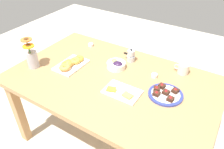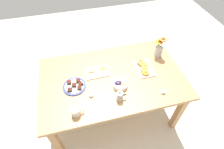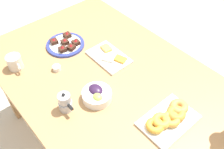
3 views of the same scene
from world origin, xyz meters
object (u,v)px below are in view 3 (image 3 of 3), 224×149
(croissant_platter, at_px, (169,118))
(dessert_plate, at_px, (65,44))
(cheese_platter, at_px, (109,57))
(dining_table, at_px, (112,89))
(moka_pot, at_px, (65,102))
(coffee_mug, at_px, (15,62))
(grape_bowl, at_px, (97,95))
(jam_cup_berry, at_px, (57,68))

(croissant_platter, distance_m, dessert_plate, 0.81)
(dessert_plate, bearing_deg, cheese_platter, 26.95)
(dining_table, xyz_separation_m, moka_pot, (-0.00, -0.31, 0.13))
(coffee_mug, distance_m, grape_bowl, 0.54)
(grape_bowl, relative_size, moka_pot, 1.31)
(jam_cup_berry, distance_m, moka_pot, 0.29)
(dining_table, bearing_deg, grape_bowl, -71.10)
(grape_bowl, relative_size, cheese_platter, 0.60)
(dining_table, bearing_deg, moka_pot, -90.62)
(coffee_mug, height_order, croissant_platter, coffee_mug)
(grape_bowl, bearing_deg, cheese_platter, 128.08)
(cheese_platter, distance_m, dessert_plate, 0.31)
(jam_cup_berry, relative_size, moka_pot, 0.40)
(coffee_mug, bearing_deg, cheese_platter, 58.18)
(dining_table, bearing_deg, cheese_platter, 144.60)
(croissant_platter, height_order, moka_pot, moka_pot)
(dining_table, bearing_deg, croissant_platter, 4.69)
(cheese_platter, relative_size, moka_pot, 2.18)
(jam_cup_berry, bearing_deg, coffee_mug, -134.86)
(croissant_platter, xyz_separation_m, jam_cup_berry, (-0.66, -0.23, -0.01))
(dessert_plate, bearing_deg, jam_cup_berry, -46.63)
(dining_table, relative_size, moka_pot, 13.45)
(coffee_mug, height_order, cheese_platter, coffee_mug)
(croissant_platter, distance_m, moka_pot, 0.52)
(cheese_platter, height_order, moka_pot, moka_pot)
(dining_table, xyz_separation_m, croissant_platter, (0.39, 0.03, 0.11))
(grape_bowl, xyz_separation_m, croissant_platter, (0.34, 0.18, -0.01))
(coffee_mug, relative_size, croissant_platter, 0.43)
(cheese_platter, xyz_separation_m, dessert_plate, (-0.27, -0.14, 0.00))
(grape_bowl, xyz_separation_m, moka_pot, (-0.05, -0.16, 0.02))
(cheese_platter, bearing_deg, moka_pot, -70.71)
(jam_cup_berry, distance_m, dessert_plate, 0.22)
(coffee_mug, xyz_separation_m, croissant_platter, (0.83, 0.40, -0.02))
(dining_table, relative_size, dessert_plate, 6.55)
(croissant_platter, bearing_deg, coffee_mug, -154.31)
(grape_bowl, bearing_deg, moka_pot, -108.81)
(croissant_platter, bearing_deg, dining_table, -175.31)
(croissant_platter, height_order, jam_cup_berry, croissant_platter)
(dining_table, height_order, dessert_plate, dessert_plate)
(moka_pot, bearing_deg, grape_bowl, 71.19)
(dining_table, distance_m, croissant_platter, 0.40)
(croissant_platter, bearing_deg, moka_pot, -139.05)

